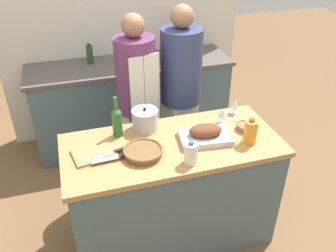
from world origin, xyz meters
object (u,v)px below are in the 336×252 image
object	(u,v)px
person_cook_guest	(181,89)
juice_jug	(250,132)
mixing_bowl	(246,126)
knife_chef	(115,158)
wicker_basket	(143,152)
stand_mixer	(178,42)
wine_bottle_green	(117,121)
condiment_bottle_short	(90,54)
milk_jug	(191,153)
wine_glass_right	(223,113)
person_cook_aproned	(137,98)
cutting_board	(94,153)
knife_paring	(111,153)
stock_pot	(145,119)
roasting_pan	(205,134)
wine_glass_left	(235,104)
condiment_bottle_tall	(165,56)

from	to	relation	value
person_cook_guest	juice_jug	bearing A→B (deg)	-96.28
mixing_bowl	knife_chef	size ratio (longest dim) A/B	0.52
wicker_basket	stand_mixer	bearing A→B (deg)	64.49
wine_bottle_green	condiment_bottle_short	distance (m)	1.35
milk_jug	condiment_bottle_short	distance (m)	1.86
wine_glass_right	person_cook_aproned	distance (m)	0.80
cutting_board	person_cook_guest	xyz separation A→B (m)	(0.86, 0.75, 0.00)
milk_jug	knife_paring	xyz separation A→B (m)	(-0.48, 0.22, -0.05)
knife_chef	condiment_bottle_short	bearing A→B (deg)	88.98
stock_pot	wine_glass_right	size ratio (longest dim) A/B	1.60
wicker_basket	mixing_bowl	distance (m)	0.81
roasting_pan	juice_jug	bearing A→B (deg)	-21.89
knife_chef	person_cook_aproned	bearing A→B (deg)	68.14
stand_mixer	condiment_bottle_short	xyz separation A→B (m)	(-0.94, 0.01, -0.04)
person_cook_aproned	stand_mixer	bearing A→B (deg)	37.08
roasting_pan	knife_paring	world-z (taller)	roasting_pan
knife_chef	cutting_board	bearing A→B (deg)	140.92
person_cook_aproned	knife_chef	bearing A→B (deg)	-126.60
mixing_bowl	wine_glass_left	size ratio (longest dim) A/B	1.28
stock_pot	condiment_bottle_tall	world-z (taller)	condiment_bottle_tall
milk_jug	wine_glass_left	bearing A→B (deg)	42.25
mixing_bowl	wine_glass_left	world-z (taller)	wine_glass_left
knife_chef	condiment_bottle_tall	size ratio (longest dim) A/B	1.54
wine_bottle_green	stock_pot	bearing A→B (deg)	8.51
wine_glass_right	stand_mixer	world-z (taller)	stand_mixer
cutting_board	mixing_bowl	distance (m)	1.12
juice_jug	person_cook_guest	world-z (taller)	person_cook_guest
condiment_bottle_tall	wine_glass_left	bearing A→B (deg)	-76.33
mixing_bowl	knife_chef	world-z (taller)	mixing_bowl
juice_jug	condiment_bottle_short	size ratio (longest dim) A/B	0.92
milk_jug	stand_mixer	world-z (taller)	stand_mixer
wicker_basket	condiment_bottle_short	size ratio (longest dim) A/B	1.31
wine_glass_left	knife_chef	size ratio (longest dim) A/B	0.41
wine_glass_left	knife_paring	xyz separation A→B (m)	(-1.03, -0.28, -0.06)
cutting_board	person_cook_aproned	world-z (taller)	person_cook_aproned
cutting_board	knife_paring	size ratio (longest dim) A/B	1.25
stand_mixer	condiment_bottle_short	size ratio (longest dim) A/B	1.63
roasting_pan	knife_chef	xyz separation A→B (m)	(-0.65, -0.05, -0.03)
wine_bottle_green	stand_mixer	size ratio (longest dim) A/B	0.92
cutting_board	wine_glass_right	bearing A→B (deg)	7.26
juice_jug	condiment_bottle_short	bearing A→B (deg)	118.07
wicker_basket	person_cook_guest	size ratio (longest dim) A/B	0.16
roasting_pan	wicker_basket	distance (m)	0.46
condiment_bottle_tall	person_cook_aproned	distance (m)	0.72
cutting_board	stock_pot	xyz separation A→B (m)	(0.41, 0.22, 0.07)
juice_jug	condiment_bottle_short	xyz separation A→B (m)	(-0.91, 1.71, 0.04)
person_cook_aproned	knife_paring	bearing A→B (deg)	-129.18
stand_mixer	cutting_board	bearing A→B (deg)	-125.56
condiment_bottle_short	wine_glass_left	bearing A→B (deg)	-53.05
stock_pot	wine_glass_right	distance (m)	0.59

